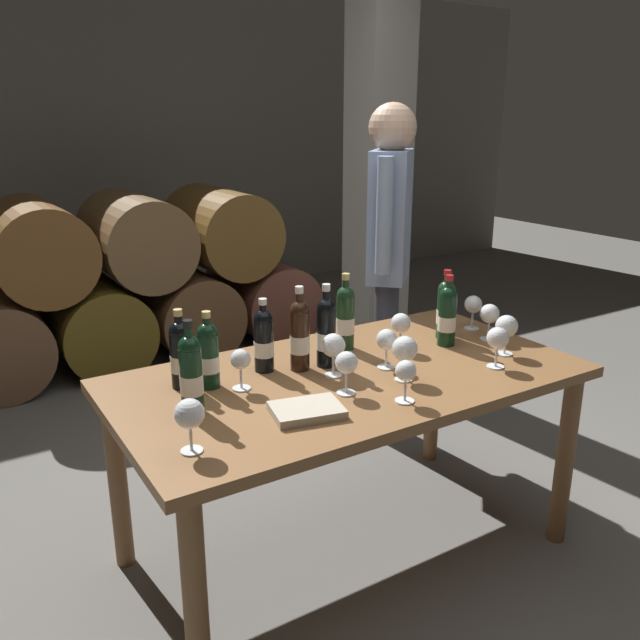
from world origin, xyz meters
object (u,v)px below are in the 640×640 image
wine_bottle_5 (345,317)px  sommelier_presenting (389,243)px  wine_bottle_2 (191,374)px  wine_bottle_3 (300,334)px  dining_table (349,396)px  wine_bottle_0 (326,331)px  wine_glass_1 (489,315)px  wine_glass_9 (387,341)px  wine_bottle_6 (447,315)px  wine_glass_4 (240,361)px  wine_glass_3 (405,350)px  wine_glass_8 (401,324)px  wine_bottle_4 (181,354)px  wine_bottle_1 (446,309)px  wine_glass_2 (406,373)px  tasting_notebook (307,410)px  wine_glass_10 (498,339)px  wine_glass_5 (333,346)px  wine_glass_11 (507,327)px  wine_glass_0 (189,415)px  wine_glass_7 (346,364)px  wine_glass_6 (473,306)px  wine_bottle_8 (264,340)px  wine_bottle_7 (208,354)px

wine_bottle_5 → sommelier_presenting: (0.61, 0.52, 0.15)m
wine_bottle_2 → wine_bottle_3: 0.49m
dining_table → wine_bottle_0: bearing=104.9°
wine_glass_1 → wine_glass_9: wine_glass_1 is taller
wine_bottle_5 → wine_bottle_6: wine_bottle_5 is taller
wine_glass_4 → wine_glass_3: bearing=-23.8°
wine_bottle_2 → wine_bottle_6: wine_bottle_2 is taller
wine_glass_8 → wine_bottle_4: bearing=173.1°
wine_bottle_1 → wine_glass_4: (-0.96, -0.05, -0.02)m
dining_table → wine_bottle_3: bearing=135.6°
wine_glass_2 → wine_glass_8: bearing=53.4°
tasting_notebook → wine_glass_10: bearing=10.6°
wine_bottle_2 → wine_glass_9: size_ratio=2.03×
dining_table → wine_bottle_6: 0.56m
wine_glass_2 → wine_glass_5: 0.32m
wine_bottle_1 → wine_glass_9: size_ratio=1.93×
tasting_notebook → wine_glass_1: bearing=24.6°
wine_glass_11 → wine_glass_10: bearing=-148.8°
wine_bottle_2 → tasting_notebook: (0.30, -0.20, -0.12)m
wine_bottle_6 → wine_glass_5: (-0.57, -0.04, -0.01)m
wine_glass_0 → wine_glass_9: 0.88m
wine_glass_9 → tasting_notebook: (-0.45, -0.18, -0.09)m
wine_glass_7 → wine_glass_10: (0.61, -0.09, 0.00)m
wine_glass_8 → wine_bottle_1: bearing=5.9°
wine_bottle_1 → wine_glass_1: (0.13, -0.12, -0.02)m
wine_glass_6 → wine_glass_11: 0.32m
sommelier_presenting → wine_glass_3: bearing=-124.3°
wine_bottle_8 → wine_glass_10: bearing=-29.7°
dining_table → wine_glass_2: wine_glass_2 is taller
wine_glass_9 → tasting_notebook: wine_glass_9 is taller
sommelier_presenting → wine_bottle_3: bearing=-144.7°
wine_bottle_6 → wine_bottle_7: bearing=173.9°
wine_bottle_2 → wine_glass_11: wine_bottle_2 is taller
wine_bottle_0 → wine_bottle_4: wine_bottle_0 is taller
wine_bottle_1 → wine_bottle_7: bearing=178.3°
wine_bottle_2 → wine_glass_0: (-0.10, -0.24, -0.02)m
wine_glass_1 → wine_glass_10: 0.32m
wine_glass_4 → wine_glass_6: 1.14m
wine_glass_8 → wine_bottle_2: bearing=-173.5°
wine_bottle_3 → wine_bottle_7: wine_bottle_3 is taller
wine_glass_4 → sommelier_presenting: sommelier_presenting is taller
wine_bottle_4 → wine_bottle_7: bearing=-31.0°
dining_table → wine_bottle_3: wine_bottle_3 is taller
wine_bottle_6 → tasting_notebook: (-0.82, -0.26, -0.11)m
dining_table → tasting_notebook: bearing=-145.0°
wine_glass_6 → wine_glass_9: bearing=-164.2°
wine_glass_0 → sommelier_presenting: bearing=34.6°
wine_glass_5 → sommelier_presenting: size_ratio=0.09×
wine_glass_2 → wine_glass_6: wine_glass_6 is taller
wine_glass_10 → sommelier_presenting: bearing=75.9°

